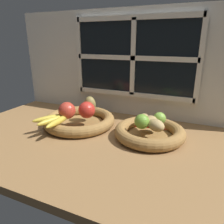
% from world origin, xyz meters
% --- Properties ---
extents(ground_plane, '(1.40, 0.90, 0.03)m').
position_xyz_m(ground_plane, '(0.00, 0.00, -0.01)').
color(ground_plane, olive).
extents(back_wall, '(1.40, 0.05, 0.55)m').
position_xyz_m(back_wall, '(0.00, 0.30, 0.28)').
color(back_wall, silver).
rests_on(back_wall, ground_plane).
extents(fruit_bowl_left, '(0.34, 0.34, 0.05)m').
position_xyz_m(fruit_bowl_left, '(-0.19, 0.04, 0.02)').
color(fruit_bowl_left, olive).
rests_on(fruit_bowl_left, ground_plane).
extents(fruit_bowl_right, '(0.30, 0.30, 0.05)m').
position_xyz_m(fruit_bowl_right, '(0.16, 0.04, 0.02)').
color(fruit_bowl_right, olive).
rests_on(fruit_bowl_right, ground_plane).
extents(apple_red_right, '(0.08, 0.08, 0.08)m').
position_xyz_m(apple_red_right, '(-0.13, 0.02, 0.09)').
color(apple_red_right, red).
rests_on(apple_red_right, fruit_bowl_left).
extents(apple_red_front, '(0.08, 0.08, 0.08)m').
position_xyz_m(apple_red_front, '(-0.21, -0.03, 0.09)').
color(apple_red_front, '#B73828').
rests_on(apple_red_front, fruit_bowl_left).
extents(pear_brown, '(0.06, 0.06, 0.09)m').
position_xyz_m(pear_brown, '(-0.15, 0.08, 0.09)').
color(pear_brown, olive).
rests_on(pear_brown, fruit_bowl_left).
extents(banana_bunch_front, '(0.13, 0.18, 0.03)m').
position_xyz_m(banana_bunch_front, '(-0.23, -0.08, 0.07)').
color(banana_bunch_front, gold).
rests_on(banana_bunch_front, fruit_bowl_left).
extents(potato_oblong, '(0.05, 0.08, 0.04)m').
position_xyz_m(potato_oblong, '(0.13, 0.06, 0.07)').
color(potato_oblong, tan).
rests_on(potato_oblong, fruit_bowl_right).
extents(potato_small, '(0.10, 0.09, 0.05)m').
position_xyz_m(potato_small, '(0.19, 0.00, 0.08)').
color(potato_small, tan).
rests_on(potato_small, fruit_bowl_right).
extents(potato_large, '(0.07, 0.08, 0.05)m').
position_xyz_m(potato_large, '(0.16, 0.04, 0.07)').
color(potato_large, '#A38451').
rests_on(potato_large, fruit_bowl_right).
extents(lime_near, '(0.06, 0.06, 0.06)m').
position_xyz_m(lime_near, '(0.14, -0.00, 0.08)').
color(lime_near, '#6B9E33').
rests_on(lime_near, fruit_bowl_right).
extents(lime_far, '(0.05, 0.05, 0.05)m').
position_xyz_m(lime_far, '(0.19, 0.07, 0.08)').
color(lime_far, '#7AAD3D').
rests_on(lime_far, fruit_bowl_right).
extents(chili_pepper, '(0.13, 0.02, 0.02)m').
position_xyz_m(chili_pepper, '(0.18, 0.01, 0.06)').
color(chili_pepper, red).
rests_on(chili_pepper, fruit_bowl_right).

